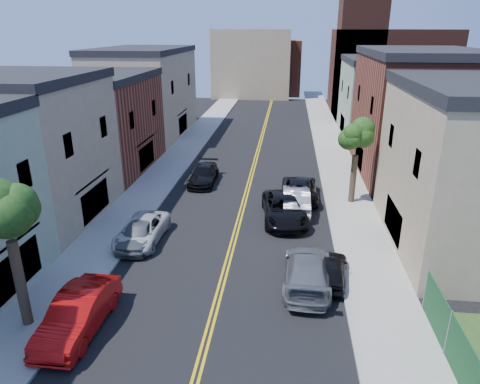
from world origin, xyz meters
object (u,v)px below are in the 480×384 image
(black_car_right, at_px, (331,269))
(grey_car_left, at_px, (140,233))
(silver_car_right, at_px, (296,199))
(dark_car_right_far, at_px, (299,188))
(black_suv_lane, at_px, (284,209))
(red_sedan, at_px, (78,313))
(white_pickup, at_px, (142,231))
(black_car_left, at_px, (204,175))
(grey_car_right, at_px, (307,270))

(black_car_right, bearing_deg, grey_car_left, -6.44)
(grey_car_left, bearing_deg, silver_car_right, 33.75)
(black_car_right, relative_size, dark_car_right_far, 0.69)
(dark_car_right_far, distance_m, black_suv_lane, 4.38)
(red_sedan, distance_m, silver_car_right, 17.00)
(red_sedan, relative_size, white_pickup, 1.02)
(red_sedan, bearing_deg, black_suv_lane, 56.57)
(black_suv_lane, bearing_deg, white_pickup, -160.73)
(black_car_right, height_order, dark_car_right_far, dark_car_right_far)
(black_suv_lane, bearing_deg, grey_car_left, -158.52)
(black_car_right, relative_size, black_suv_lane, 0.66)
(black_car_left, distance_m, dark_car_right_far, 8.29)
(grey_car_right, distance_m, dark_car_right_far, 12.05)
(grey_car_left, height_order, silver_car_right, silver_car_right)
(grey_car_left, height_order, grey_car_right, grey_car_right)
(grey_car_left, height_order, black_car_left, grey_car_left)
(red_sedan, xyz_separation_m, black_car_left, (1.70, 19.24, -0.12))
(red_sedan, relative_size, black_car_left, 1.03)
(white_pickup, xyz_separation_m, black_suv_lane, (8.50, 4.08, 0.12))
(grey_car_left, bearing_deg, black_car_right, -14.53)
(grey_car_right, height_order, black_suv_lane, black_suv_lane)
(white_pickup, relative_size, grey_car_left, 1.14)
(dark_car_right_far, bearing_deg, silver_car_right, 83.38)
(white_pickup, xyz_separation_m, black_car_left, (1.70, 10.87, 0.03))
(white_pickup, bearing_deg, black_car_right, -15.36)
(grey_car_left, relative_size, silver_car_right, 0.86)
(black_car_right, bearing_deg, silver_car_right, -71.52)
(grey_car_left, distance_m, dark_car_right_far, 12.97)
(black_car_left, bearing_deg, black_car_right, -56.91)
(grey_car_left, xyz_separation_m, black_suv_lane, (8.50, 4.49, 0.07))
(grey_car_right, xyz_separation_m, dark_car_right_far, (-0.18, 12.05, -0.03))
(black_car_left, distance_m, black_car_right, 16.88)
(black_car_right, relative_size, silver_car_right, 0.75)
(red_sedan, xyz_separation_m, white_pickup, (0.00, 8.37, -0.15))
(grey_car_right, bearing_deg, black_suv_lane, -78.49)
(grey_car_left, relative_size, black_suv_lane, 0.75)
(white_pickup, distance_m, dark_car_right_far, 12.70)
(white_pickup, height_order, black_suv_lane, black_suv_lane)
(black_car_left, bearing_deg, silver_car_right, -33.76)
(white_pickup, relative_size, black_car_left, 1.01)
(grey_car_left, xyz_separation_m, silver_car_right, (9.30, 6.27, 0.10))
(black_car_right, height_order, black_suv_lane, black_suv_lane)
(red_sedan, distance_m, black_car_right, 12.15)
(silver_car_right, bearing_deg, dark_car_right_far, -98.21)
(black_car_left, height_order, silver_car_right, silver_car_right)
(black_car_left, relative_size, black_car_right, 1.30)
(black_car_left, distance_m, black_suv_lane, 9.61)
(grey_car_left, relative_size, grey_car_right, 0.79)
(white_pickup, relative_size, dark_car_right_far, 0.90)
(grey_car_left, relative_size, dark_car_right_far, 0.78)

